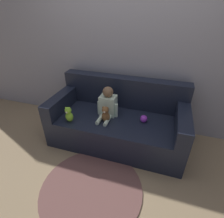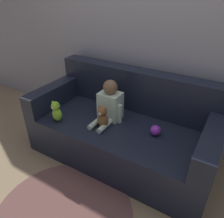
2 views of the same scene
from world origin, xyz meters
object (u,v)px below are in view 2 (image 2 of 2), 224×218
object	(u,v)px
teddy_bear_brown	(103,117)
toy_ball	(155,130)
couch	(124,129)
plush_toy_side	(56,111)
person_baby	(110,104)

from	to	relation	value
teddy_bear_brown	toy_ball	bearing A→B (deg)	16.85
couch	plush_toy_side	bearing A→B (deg)	-148.21
toy_ball	couch	bearing A→B (deg)	169.17
plush_toy_side	toy_ball	size ratio (longest dim) A/B	2.24
teddy_bear_brown	person_baby	bearing A→B (deg)	99.23
person_baby	teddy_bear_brown	bearing A→B (deg)	-80.77
person_baby	plush_toy_side	distance (m)	0.53
couch	teddy_bear_brown	bearing A→B (deg)	-118.23
plush_toy_side	toy_ball	bearing A→B (deg)	16.96
person_baby	toy_ball	xyz separation A→B (m)	(0.50, -0.02, -0.12)
person_baby	plush_toy_side	world-z (taller)	person_baby
person_baby	teddy_bear_brown	world-z (taller)	person_baby
couch	teddy_bear_brown	world-z (taller)	couch
couch	plush_toy_side	distance (m)	0.70
couch	plush_toy_side	size ratio (longest dim) A/B	8.48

